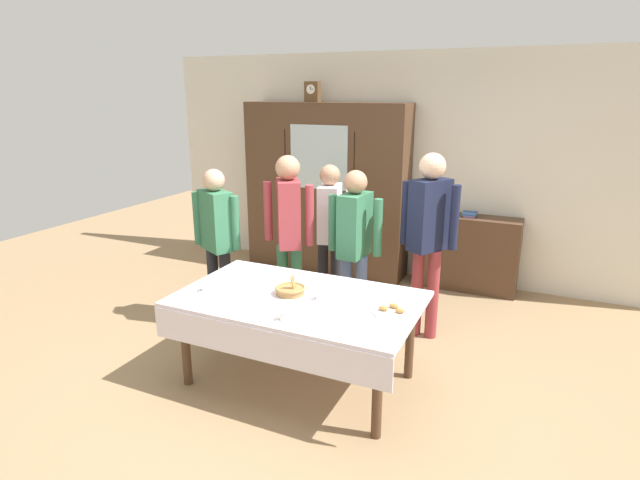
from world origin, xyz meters
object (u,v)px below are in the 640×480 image
pastry_plate (392,311)px  person_near_right_end (355,238)px  wall_cabinet (326,189)px  person_behind_table_right (217,232)px  person_beside_shelf (289,225)px  person_behind_table_left (330,224)px  tea_cup_mid_left (321,297)px  dining_table (296,309)px  tea_cup_center (207,288)px  mantel_clock (313,92)px  spoon_back_edge (343,294)px  tea_cup_far_right (285,317)px  bread_basket (290,290)px  person_by_cabinet (429,228)px  book_stack (469,214)px  spoon_near_left (267,313)px  bookshelf_low (466,253)px

pastry_plate → person_near_right_end: person_near_right_end is taller
wall_cabinet → person_behind_table_right: (-0.31, -1.91, -0.12)m
person_near_right_end → person_beside_shelf: 0.63m
person_near_right_end → person_behind_table_left: 0.59m
tea_cup_mid_left → person_beside_shelf: 1.13m
dining_table → tea_cup_center: bearing=-167.3°
wall_cabinet → tea_cup_mid_left: size_ratio=16.30×
mantel_clock → spoon_back_edge: 3.13m
spoon_back_edge → person_behind_table_right: size_ratio=0.08×
wall_cabinet → pastry_plate: (1.64, -2.53, -0.32)m
tea_cup_far_right → spoon_back_edge: 0.62m
wall_cabinet → tea_cup_mid_left: bearing=-66.9°
person_beside_shelf → wall_cabinet: bearing=102.2°
tea_cup_mid_left → bread_basket: 0.26m
wall_cabinet → pastry_plate: bearing=-57.1°
mantel_clock → spoon_back_edge: bearing=-59.8°
tea_cup_mid_left → person_near_right_end: bearing=95.7°
tea_cup_mid_left → person_by_cabinet: size_ratio=0.07×
book_stack → tea_cup_far_right: book_stack is taller
spoon_back_edge → spoon_near_left: 0.66m
spoon_near_left → person_behind_table_left: size_ratio=0.08×
tea_cup_center → person_by_cabinet: size_ratio=0.07×
wall_cabinet → bookshelf_low: (1.77, 0.05, -0.62)m
person_behind_table_left → person_beside_shelf: bearing=-109.4°
tea_cup_center → tea_cup_far_right: (0.81, -0.21, -0.00)m
book_stack → spoon_near_left: 3.12m
tea_cup_mid_left → person_behind_table_right: (-1.39, 0.63, 0.18)m
spoon_near_left → person_beside_shelf: 1.34m
spoon_near_left → spoon_back_edge: bearing=57.0°
book_stack → spoon_near_left: bearing=-107.4°
bookshelf_low → pastry_plate: bearing=-92.8°
wall_cabinet → book_stack: wall_cabinet is taller
dining_table → bookshelf_low: 2.79m
bookshelf_low → spoon_near_left: (-0.93, -2.97, 0.29)m
wall_cabinet → bookshelf_low: bearing=1.6°
tea_cup_far_right → person_beside_shelf: size_ratio=0.08×
dining_table → person_beside_shelf: size_ratio=1.10×
wall_cabinet → tea_cup_mid_left: wall_cabinet is taller
bookshelf_low → tea_cup_far_right: (-0.77, -3.01, 0.32)m
pastry_plate → person_behind_table_right: person_behind_table_right is taller
mantel_clock → person_near_right_end: bearing=-53.4°
dining_table → book_stack: book_stack is taller
tea_cup_far_right → person_by_cabinet: (0.61, 1.60, 0.31)m
bread_basket → spoon_near_left: bread_basket is taller
dining_table → person_near_right_end: person_near_right_end is taller
bookshelf_low → spoon_near_left: bearing=-107.4°
mantel_clock → person_behind_table_right: mantel_clock is taller
tea_cup_far_right → pastry_plate: tea_cup_far_right is taller
mantel_clock → spoon_near_left: size_ratio=2.02×
wall_cabinet → person_near_right_end: wall_cabinet is taller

